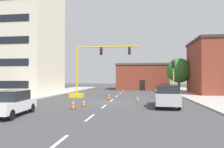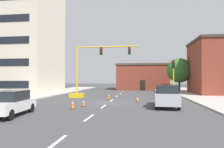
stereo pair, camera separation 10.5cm
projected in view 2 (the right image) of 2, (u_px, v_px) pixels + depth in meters
ground_plane at (109, 103)px, 22.17m from camera, size 160.00×160.00×0.00m
sidewalk_left at (38, 95)px, 31.72m from camera, size 6.00×56.00×0.14m
sidewalk_right at (205, 97)px, 28.47m from camera, size 6.00×56.00×0.14m
lane_stripe_seg_0 at (55, 143)px, 8.30m from camera, size 0.16×2.40×0.01m
lane_stripe_seg_1 at (89, 118)px, 13.75m from camera, size 0.16×2.40×0.01m
lane_stripe_seg_2 at (104, 106)px, 19.20m from camera, size 0.16×2.40×0.01m
lane_stripe_seg_3 at (112, 100)px, 24.65m from camera, size 0.16×2.40×0.01m
lane_stripe_seg_4 at (117, 96)px, 30.09m from camera, size 0.16×2.40×0.01m
lane_stripe_seg_5 at (120, 93)px, 35.54m from camera, size 0.16×2.40×0.01m
lane_stripe_seg_6 at (123, 91)px, 40.99m from camera, size 0.16×2.40×0.01m
building_tall_left at (16, 36)px, 37.46m from camera, size 14.34×11.98×20.23m
building_brick_center at (142, 77)px, 49.02m from camera, size 11.65×9.86×5.84m
traffic_signal_gantry at (85, 81)px, 27.92m from camera, size 9.23×1.20×6.83m
traffic_light_pole_right at (173, 71)px, 25.87m from camera, size 0.32×0.47×4.80m
tree_right_far at (179, 71)px, 38.74m from camera, size 4.57×4.57×6.32m
pickup_truck_silver at (166, 96)px, 18.97m from camera, size 2.38×5.53×1.99m
sedan_white_near_left at (10, 103)px, 14.46m from camera, size 2.28×4.66×1.74m
traffic_cone_roadside_a at (73, 104)px, 17.66m from camera, size 0.36×0.36×0.79m
traffic_cone_roadside_b at (109, 97)px, 25.35m from camera, size 0.36×0.36×0.75m
traffic_cone_roadside_c at (83, 103)px, 19.23m from camera, size 0.36×0.36×0.63m
traffic_cone_roadside_d at (137, 99)px, 23.08m from camera, size 0.36×0.36×0.59m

